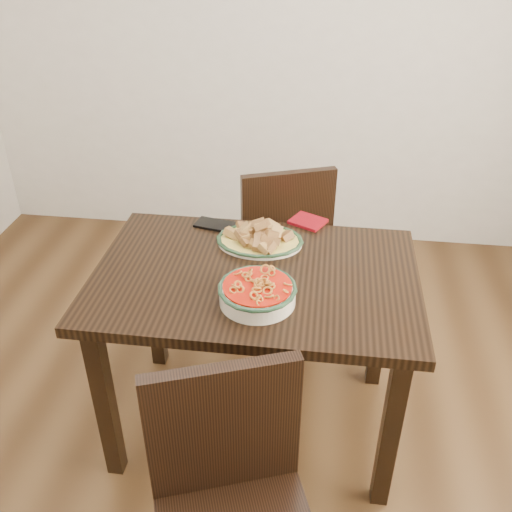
# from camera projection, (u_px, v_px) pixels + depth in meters

# --- Properties ---
(floor) EXTENTS (3.50, 3.50, 0.00)m
(floor) POSITION_uv_depth(u_px,v_px,m) (222.00, 442.00, 2.32)
(floor) COLOR #3D2713
(floor) RESTS_ON ground
(wall_back) EXTENTS (3.50, 0.10, 2.60)m
(wall_back) POSITION_uv_depth(u_px,v_px,m) (273.00, 22.00, 3.09)
(wall_back) COLOR silver
(wall_back) RESTS_ON ground
(dining_table) EXTENTS (1.15, 0.77, 0.75)m
(dining_table) POSITION_uv_depth(u_px,v_px,m) (255.00, 297.00, 2.07)
(dining_table) COLOR black
(dining_table) RESTS_ON ground
(chair_far) EXTENTS (0.54, 0.54, 0.89)m
(chair_far) POSITION_uv_depth(u_px,v_px,m) (281.00, 239.00, 2.71)
(chair_far) COLOR black
(chair_far) RESTS_ON ground
(chair_near) EXTENTS (0.54, 0.54, 0.89)m
(chair_near) POSITION_uv_depth(u_px,v_px,m) (232.00, 502.00, 1.53)
(chair_near) COLOR black
(chair_near) RESTS_ON ground
(fish_plate) EXTENTS (0.33, 0.25, 0.11)m
(fish_plate) POSITION_uv_depth(u_px,v_px,m) (260.00, 233.00, 2.17)
(fish_plate) COLOR beige
(fish_plate) RESTS_ON dining_table
(noodle_bowl) EXTENTS (0.26, 0.26, 0.08)m
(noodle_bowl) POSITION_uv_depth(u_px,v_px,m) (257.00, 291.00, 1.85)
(noodle_bowl) COLOR #EDE4C8
(noodle_bowl) RESTS_ON dining_table
(smartphone) EXTENTS (0.17, 0.12, 0.01)m
(smartphone) POSITION_uv_depth(u_px,v_px,m) (215.00, 225.00, 2.30)
(smartphone) COLOR black
(smartphone) RESTS_ON dining_table
(napkin) EXTENTS (0.17, 0.16, 0.01)m
(napkin) POSITION_uv_depth(u_px,v_px,m) (308.00, 221.00, 2.33)
(napkin) COLOR maroon
(napkin) RESTS_ON dining_table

